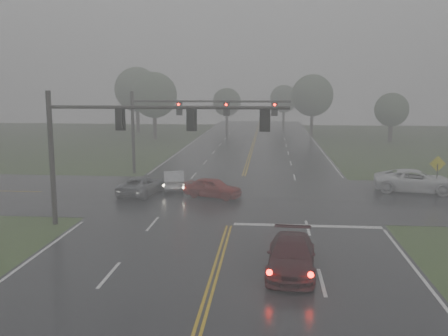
# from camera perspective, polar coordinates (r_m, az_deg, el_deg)

# --- Properties ---
(main_road) EXTENTS (18.00, 160.00, 0.02)m
(main_road) POSITION_cam_1_polar(r_m,az_deg,el_deg) (34.79, 1.39, -3.94)
(main_road) COLOR black
(main_road) RESTS_ON ground
(cross_street) EXTENTS (120.00, 14.00, 0.02)m
(cross_street) POSITION_cam_1_polar(r_m,az_deg,el_deg) (36.73, 1.60, -3.22)
(cross_street) COLOR black
(cross_street) RESTS_ON ground
(stop_bar) EXTENTS (8.50, 0.50, 0.01)m
(stop_bar) POSITION_cam_1_polar(r_m,az_deg,el_deg) (29.38, 9.48, -6.59)
(stop_bar) COLOR silver
(stop_bar) RESTS_ON ground
(sedan_maroon) EXTENTS (2.37, 5.17, 1.47)m
(sedan_maroon) POSITION_cam_1_polar(r_m,az_deg,el_deg) (22.38, 7.65, -11.70)
(sedan_maroon) COLOR #34090D
(sedan_maroon) RESTS_ON ground
(sedan_red) EXTENTS (4.54, 2.97, 1.44)m
(sedan_red) POSITION_cam_1_polar(r_m,az_deg,el_deg) (36.25, -1.28, -3.39)
(sedan_red) COLOR maroon
(sedan_red) RESTS_ON ground
(sedan_silver) EXTENTS (2.46, 4.62, 1.45)m
(sedan_silver) POSITION_cam_1_polar(r_m,az_deg,el_deg) (39.40, -5.77, -2.40)
(sedan_silver) COLOR #A1A3A9
(sedan_silver) RESTS_ON ground
(car_grey) EXTENTS (3.08, 5.19, 1.35)m
(car_grey) POSITION_cam_1_polar(r_m,az_deg,el_deg) (37.83, -9.34, -2.97)
(car_grey) COLOR #5B5D63
(car_grey) RESTS_ON ground
(pickup_white) EXTENTS (6.52, 3.82, 1.70)m
(pickup_white) POSITION_cam_1_polar(r_m,az_deg,el_deg) (40.75, 21.00, -2.59)
(pickup_white) COLOR white
(pickup_white) RESTS_ON ground
(signal_gantry_near) EXTENTS (13.70, 0.34, 7.75)m
(signal_gantry_near) POSITION_cam_1_polar(r_m,az_deg,el_deg) (28.66, -11.57, 4.03)
(signal_gantry_near) COLOR black
(signal_gantry_near) RESTS_ON ground
(signal_gantry_far) EXTENTS (14.43, 0.38, 7.53)m
(signal_gantry_far) POSITION_cam_1_polar(r_m,az_deg,el_deg) (45.34, -4.87, 5.95)
(signal_gantry_far) COLOR black
(signal_gantry_far) RESTS_ON ground
(sign_diamond_east) EXTENTS (1.21, 0.15, 2.90)m
(sign_diamond_east) POSITION_cam_1_polar(r_m,az_deg,el_deg) (40.25, 23.20, -0.04)
(sign_diamond_east) COLOR black
(sign_diamond_east) RESTS_ON ground
(tree_nw_a) EXTENTS (6.85, 6.85, 10.06)m
(tree_nw_a) POSITION_cam_1_polar(r_m,az_deg,el_deg) (76.22, -7.99, 8.25)
(tree_nw_a) COLOR #352A23
(tree_nw_a) RESTS_ON ground
(tree_ne_a) EXTENTS (6.70, 6.70, 9.84)m
(tree_ne_a) POSITION_cam_1_polar(r_m,az_deg,el_deg) (81.75, 10.06, 8.17)
(tree_ne_a) COLOR #352A23
(tree_ne_a) RESTS_ON ground
(tree_n_mid) EXTENTS (5.20, 5.20, 7.64)m
(tree_n_mid) POSITION_cam_1_polar(r_m,az_deg,el_deg) (92.48, 0.33, 7.54)
(tree_n_mid) COLOR #352A23
(tree_n_mid) RESTS_ON ground
(tree_e_near) EXTENTS (4.82, 4.82, 7.07)m
(tree_e_near) POSITION_cam_1_polar(r_m,az_deg,el_deg) (75.18, 18.60, 6.33)
(tree_e_near) COLOR #352A23
(tree_e_near) RESTS_ON ground
(tree_nw_b) EXTENTS (7.63, 7.63, 11.20)m
(tree_nw_b) POSITION_cam_1_polar(r_m,az_deg,el_deg) (87.59, -9.91, 8.84)
(tree_nw_b) COLOR #352A23
(tree_nw_b) RESTS_ON ground
(tree_n_far) EXTENTS (5.58, 5.58, 8.19)m
(tree_n_far) POSITION_cam_1_polar(r_m,az_deg,el_deg) (102.38, 6.85, 7.86)
(tree_n_far) COLOR #352A23
(tree_n_far) RESTS_ON ground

